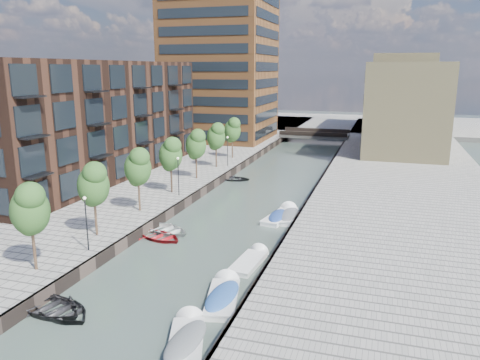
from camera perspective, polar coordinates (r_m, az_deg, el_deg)
The scene contains 32 objects.
water at distance 62.78m, azimuth 4.72°, elevation 0.41°, with size 300.00×300.00×0.00m, color #38473F.
quay_left at distance 78.60m, azimuth -21.82°, elevation 2.51°, with size 60.00×140.00×1.00m, color gray.
quay_right at distance 61.31m, azimuth 19.48°, elevation -0.17°, with size 20.00×140.00×1.00m, color gray.
quay_wall_left at distance 64.24m, azimuth -0.58°, elevation 1.21°, with size 0.25×140.00×1.00m, color #332823.
quay_wall_right at distance 61.67m, azimuth 10.27°, elevation 0.47°, with size 0.25×140.00×1.00m, color #332823.
far_closure at distance 121.21m, azimuth 11.06°, elevation 6.77°, with size 80.00×40.00×1.00m, color gray.
apartment_block at distance 60.13m, azimuth -16.45°, elevation 7.07°, with size 8.00×38.00×14.00m, color black.
tower at distance 89.97m, azimuth -2.36°, elevation 14.65°, with size 18.00×18.00×30.00m, color brown.
tan_block_near at distance 81.99m, azimuth 19.45°, elevation 8.42°, with size 12.00×25.00×14.00m, color tan.
tan_block_far at distance 107.87m, azimuth 19.11°, elevation 10.02°, with size 12.00×20.00×16.00m, color tan.
bridge at distance 93.54m, azimuth 9.10°, elevation 5.47°, with size 13.00×6.00×1.30m.
tree_0 at distance 33.38m, azimuth -24.26°, elevation -3.10°, with size 2.50×2.50×5.95m.
tree_1 at distance 38.67m, azimuth -17.46°, elevation -0.37°, with size 2.50×2.50×5.95m.
tree_2 at distance 44.43m, azimuth -12.37°, elevation 1.69°, with size 2.50×2.50×5.95m.
tree_3 at distance 50.51m, azimuth -8.46°, elevation 3.25°, with size 2.50×2.50×5.95m.
tree_4 at distance 56.80m, azimuth -5.40°, elevation 4.47°, with size 2.50×2.50×5.95m.
tree_5 at distance 63.24m, azimuth -2.95°, elevation 5.43°, with size 2.50×2.50×5.95m.
tree_6 at distance 69.78m, azimuth -0.95°, elevation 6.20°, with size 2.50×2.50×5.95m.
lamp_0 at distance 36.05m, azimuth -18.25°, elevation -4.38°, with size 0.24×0.24×4.12m.
lamp_1 at distance 49.42m, azimuth -7.53°, elevation 0.94°, with size 0.24×0.24×4.12m.
lamp_2 at distance 64.01m, azimuth -1.53°, elevation 3.91°, with size 0.24×0.24×4.12m.
sloop_0 at distance 31.10m, azimuth -22.19°, elevation -14.66°, with size 3.45×4.83×1.00m, color black.
sloop_1 at distance 30.60m, azimuth -20.90°, elevation -15.02°, with size 3.38×4.73×0.98m, color black.
sloop_2 at distance 40.66m, azimuth -9.72°, elevation -7.09°, with size 3.14×4.40×0.91m, color maroon.
sloop_3 at distance 42.05m, azimuth -8.93°, elevation -6.35°, with size 3.40×4.76×0.99m, color beige.
sloop_4 at distance 60.60m, azimuth -0.70°, elevation -0.02°, with size 2.95×4.12×0.85m, color black.
motorboat_0 at distance 30.31m, azimuth -2.05°, elevation -13.90°, with size 2.93×5.51×1.75m.
motorboat_1 at distance 26.21m, azimuth -6.51°, elevation -18.76°, with size 3.27×5.34×1.69m.
motorboat_2 at distance 35.47m, azimuth 1.36°, elevation -9.87°, with size 1.97×4.78×1.55m.
motorboat_3 at distance 45.34m, azimuth 4.89°, elevation -4.48°, with size 2.60×5.25×1.67m.
motorboat_4 at distance 45.87m, azimuth 6.02°, elevation -4.29°, with size 2.89×5.48×1.74m.
car at distance 83.90m, azimuth 16.00°, elevation 4.42°, with size 1.62×4.04×1.38m, color silver.
Camera 1 is at (13.27, -19.71, 14.15)m, focal length 35.00 mm.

